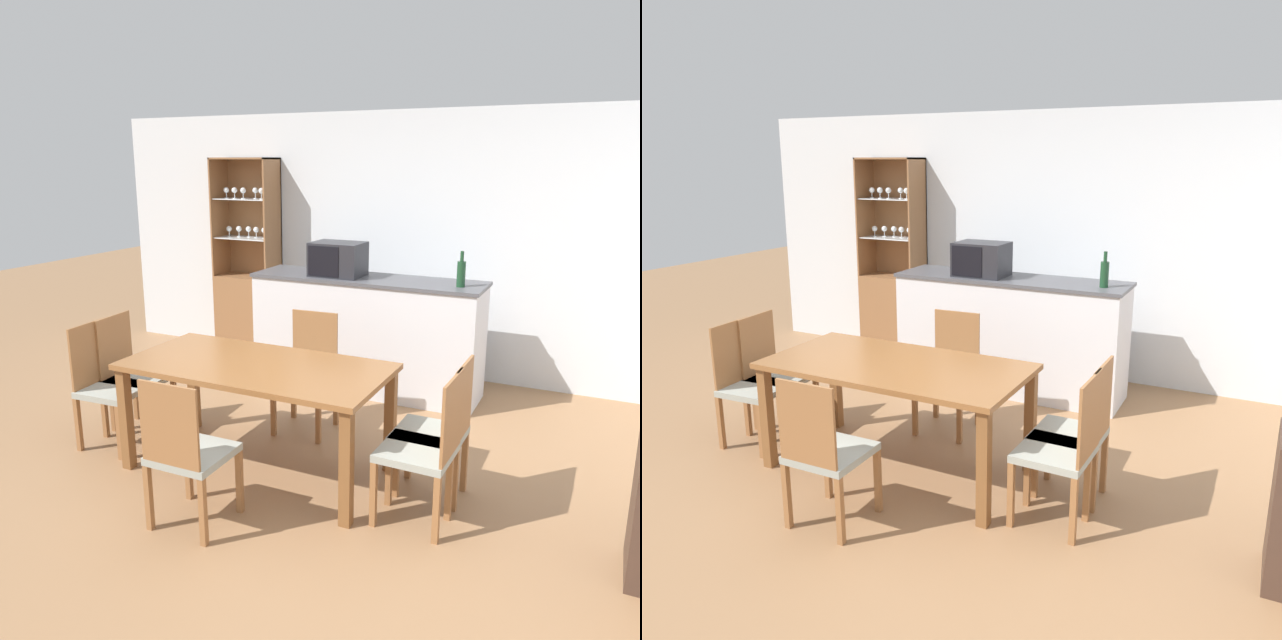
{
  "view_description": "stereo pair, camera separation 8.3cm",
  "coord_description": "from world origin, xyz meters",
  "views": [
    {
      "loc": [
        1.83,
        -3.25,
        2.08
      ],
      "look_at": [
        -0.22,
        1.03,
        0.87
      ],
      "focal_mm": 35.0,
      "sensor_mm": 36.0,
      "label": 1
    },
    {
      "loc": [
        1.9,
        -3.22,
        2.08
      ],
      "look_at": [
        -0.22,
        1.03,
        0.87
      ],
      "focal_mm": 35.0,
      "sensor_mm": 36.0,
      "label": 2
    }
  ],
  "objects": [
    {
      "name": "dining_chair_head_far",
      "position": [
        -0.27,
        0.89,
        0.46
      ],
      "size": [
        0.44,
        0.44,
        0.93
      ],
      "rotation": [
        0.0,
        0.0,
        3.2
      ],
      "color": "#999E93",
      "rests_on": "ground_plane"
    },
    {
      "name": "microwave",
      "position": [
        -0.46,
        1.89,
        1.21
      ],
      "size": [
        0.46,
        0.36,
        0.31
      ],
      "color": "#232328",
      "rests_on": "kitchen_counter"
    },
    {
      "name": "dining_table",
      "position": [
        -0.27,
        0.13,
        0.67
      ],
      "size": [
        1.77,
        0.88,
        0.77
      ],
      "color": "brown",
      "rests_on": "ground_plane"
    },
    {
      "name": "dining_chair_side_left_far",
      "position": [
        -1.48,
        0.26,
        0.46
      ],
      "size": [
        0.45,
        0.45,
        0.93
      ],
      "rotation": [
        0.0,
        0.0,
        -1.5
      ],
      "color": "#999E93",
      "rests_on": "ground_plane"
    },
    {
      "name": "dining_chair_head_near",
      "position": [
        -0.27,
        -0.64,
        0.46
      ],
      "size": [
        0.42,
        0.42,
        0.93
      ],
      "rotation": [
        0.0,
        0.0,
        0.01
      ],
      "color": "#999E93",
      "rests_on": "ground_plane"
    },
    {
      "name": "display_cabinet",
      "position": [
        -1.77,
        2.43,
        0.62
      ],
      "size": [
        0.67,
        0.36,
        2.11
      ],
      "color": "brown",
      "rests_on": "ground_plane"
    },
    {
      "name": "wine_bottle",
      "position": [
        0.68,
        1.86,
        1.18
      ],
      "size": [
        0.07,
        0.07,
        0.3
      ],
      "color": "#193D23",
      "rests_on": "kitchen_counter"
    },
    {
      "name": "dining_chair_side_left_near",
      "position": [
        -1.48,
        -0.01,
        0.46
      ],
      "size": [
        0.44,
        0.44,
        0.93
      ],
      "rotation": [
        0.0,
        0.0,
        -1.51
      ],
      "color": "#999E93",
      "rests_on": "ground_plane"
    },
    {
      "name": "wall_back",
      "position": [
        0.0,
        2.63,
        1.27
      ],
      "size": [
        6.8,
        0.06,
        2.55
      ],
      "color": "silver",
      "rests_on": "ground_plane"
    },
    {
      "name": "dining_chair_side_right_far",
      "position": [
        0.94,
        0.26,
        0.46
      ],
      "size": [
        0.42,
        0.42,
        0.93
      ],
      "rotation": [
        0.0,
        0.0,
        1.56
      ],
      "color": "#999E93",
      "rests_on": "ground_plane"
    },
    {
      "name": "dining_chair_side_right_near",
      "position": [
        0.94,
        -0.0,
        0.46
      ],
      "size": [
        0.43,
        0.43,
        0.93
      ],
      "rotation": [
        0.0,
        0.0,
        1.55
      ],
      "color": "#999E93",
      "rests_on": "ground_plane"
    },
    {
      "name": "ground_plane",
      "position": [
        0.0,
        0.0,
        0.0
      ],
      "size": [
        18.0,
        18.0,
        0.0
      ],
      "primitive_type": "plane",
      "color": "#936B47"
    },
    {
      "name": "kitchen_counter",
      "position": [
        -0.18,
        1.92,
        0.53
      ],
      "size": [
        2.12,
        0.59,
        1.06
      ],
      "color": "silver",
      "rests_on": "ground_plane"
    }
  ]
}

